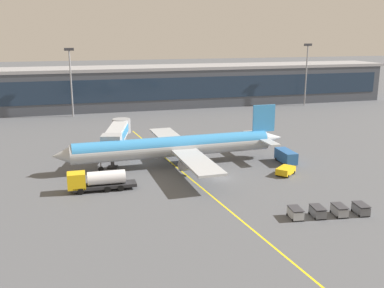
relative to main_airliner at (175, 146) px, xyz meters
name	(u,v)px	position (x,y,z in m)	size (l,w,h in m)	color
ground_plane	(220,177)	(5.74, -9.24, -3.74)	(700.00, 700.00, 0.00)	#515459
apron_lead_in_line	(188,176)	(0.48, -7.24, -3.74)	(0.30, 80.00, 0.01)	yellow
terminal_building	(168,86)	(14.59, 70.14, 3.10)	(159.71, 18.00, 13.65)	#424751
main_airliner	(175,146)	(0.00, 0.00, 0.00)	(44.97, 35.84, 10.81)	#B2B7BC
jet_bridge	(117,134)	(-9.79, 9.48, 1.01)	(7.74, 18.65, 6.45)	#B2B7BC
fuel_tanker	(97,180)	(-15.36, -10.28, -2.00)	(10.83, 2.82, 3.25)	#232326
lavatory_truck	(286,156)	(21.05, -4.20, -2.32)	(2.45, 5.86, 2.50)	#285B9E
pushback_tug	(285,170)	(17.43, -11.16, -2.90)	(4.40, 4.19, 1.40)	yellow
baggage_cart_0	(295,213)	(9.86, -28.75, -2.96)	(1.91, 2.82, 1.48)	#B2B7BC
baggage_cart_1	(318,211)	(13.03, -29.14, -2.96)	(1.91, 2.82, 1.48)	#595B60
baggage_cart_2	(339,210)	(16.21, -29.53, -2.96)	(1.91, 2.82, 1.48)	gray
baggage_cart_3	(361,209)	(19.39, -29.92, -2.96)	(1.91, 2.82, 1.48)	#595B60
apron_light_mast_0	(71,76)	(-17.74, 58.18, 8.34)	(2.80, 0.50, 20.33)	gray
apron_light_mast_2	(306,69)	(60.54, 58.18, 8.73)	(2.80, 0.50, 21.08)	gray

